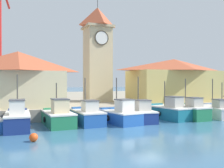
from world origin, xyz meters
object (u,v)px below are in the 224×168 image
Objects in this scene: fishing_boat_right_inner at (169,111)px; mooring_buoy at (34,137)px; fishing_boat_mid_right at (140,114)px; warehouse_left at (18,78)px; fishing_boat_right_outer at (189,111)px; fishing_boat_left_outer at (17,119)px; fishing_boat_left_inner at (58,116)px; fishing_boat_mid_left at (87,115)px; fishing_boat_center at (120,115)px; clock_tower at (98,52)px; port_crane_far at (0,53)px; fishing_boat_far_right at (216,111)px; warehouse_right at (174,80)px.

mooring_buoy is (-13.49, -5.21, -0.53)m from fishing_boat_right_inner.
fishing_boat_mid_right is 0.86× the size of fishing_boat_right_inner.
fishing_boat_right_outer is at bearing -23.79° from warehouse_left.
fishing_boat_left_outer is 3.32m from fishing_boat_left_inner.
mooring_buoy is at bearing -133.22° from fishing_boat_mid_left.
fishing_boat_right_inner is (5.57, 0.56, 0.06)m from fishing_boat_center.
clock_tower is (1.48, 10.89, 6.93)m from fishing_boat_center.
fishing_boat_left_inner is 0.54× the size of warehouse_left.
fishing_boat_left_outer is at bearing -85.14° from port_crane_far.
warehouse_left is at bearing 131.08° from fishing_boat_mid_left.
fishing_boat_mid_right reaches higher than fishing_boat_right_inner.
clock_tower is (4.36, 10.18, 6.92)m from fishing_boat_mid_left.
fishing_boat_mid_left reaches higher than fishing_boat_left_inner.
fishing_boat_right_outer is 16.23m from mooring_buoy.
clock_tower is (-4.09, 10.33, 6.87)m from fishing_boat_right_inner.
warehouse_left is 16.90× the size of mooring_buoy.
fishing_boat_right_outer is 3.16m from fishing_boat_far_right.
fishing_boat_far_right is (5.18, -0.86, -0.11)m from fishing_boat_right_inner.
fishing_boat_left_inner is 1.14× the size of fishing_boat_mid_right.
warehouse_right is (19.51, 6.85, 3.17)m from fishing_boat_left_outer.
fishing_boat_left_inner is 5.97m from mooring_buoy.
fishing_boat_left_outer reaches higher than fishing_boat_far_right.
warehouse_right is 26.51m from port_crane_far.
fishing_boat_left_inner is 13.08m from fishing_boat_right_outer.
fishing_boat_right_outer is 14.26m from clock_tower.
fishing_boat_left_outer is 20.92m from warehouse_right.
warehouse_right reaches higher than fishing_boat_mid_right.
mooring_buoy is at bearing -87.34° from warehouse_left.
fishing_boat_center is 5.60m from fishing_boat_right_inner.
warehouse_left is 19.24m from warehouse_right.
port_crane_far is (-21.38, 15.10, 4.17)m from warehouse_right.
fishing_boat_left_outer is 14.31m from fishing_boat_right_inner.
clock_tower reaches higher than fishing_boat_far_right.
fishing_boat_far_right is at bearing -2.73° from fishing_boat_mid_right.
fishing_boat_center reaches higher than fishing_boat_right_outer.
fishing_boat_far_right is 0.25× the size of port_crane_far.
fishing_boat_left_outer is at bearing -172.42° from fishing_boat_left_inner.
clock_tower is 10.67m from warehouse_right.
mooring_buoy is (0.55, -11.76, -3.83)m from warehouse_left.
fishing_boat_right_inner is 1.09× the size of fishing_boat_far_right.
clock_tower reaches higher than warehouse_right.
clock_tower is (-6.14, 10.87, 6.88)m from fishing_boat_right_outer.
mooring_buoy is at bearing -163.27° from fishing_boat_right_outer.
warehouse_right is (0.02, 7.47, 3.30)m from fishing_boat_far_right.
mooring_buoy is (-9.40, -15.54, -7.40)m from clock_tower.
clock_tower reaches higher than fishing_boat_left_inner.
port_crane_far is (-10.60, 22.27, 7.42)m from fishing_boat_center.
fishing_boat_mid_left is 9.13m from warehouse_left.
fishing_boat_left_outer reaches higher than fishing_boat_mid_left.
fishing_boat_mid_left is at bearing 176.25° from fishing_boat_right_outer.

